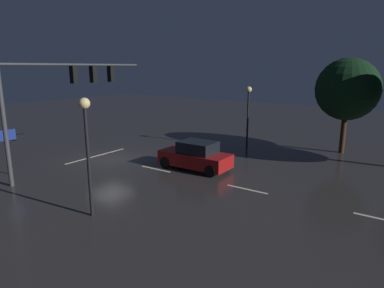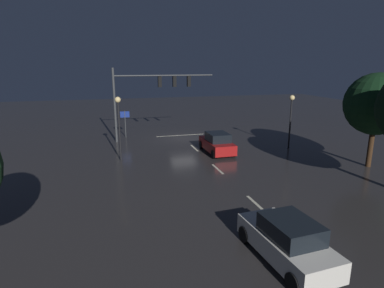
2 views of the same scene
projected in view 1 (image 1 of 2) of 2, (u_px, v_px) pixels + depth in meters
name	position (u px, v px, depth m)	size (l,w,h in m)	color
ground_plane	(110.00, 159.00, 22.35)	(80.00, 80.00, 0.00)	#2D2B2B
traffic_signal_assembly	(63.00, 87.00, 18.96)	(9.52, 0.47, 6.83)	#383A3D
lane_dash_far	(156.00, 169.00, 20.13)	(2.20, 0.16, 0.01)	beige
lane_dash_mid	(247.00, 189.00, 16.79)	(2.20, 0.16, 0.01)	beige
lane_dash_near	(383.00, 219.00, 13.46)	(2.20, 0.16, 0.01)	beige
stop_bar	(96.00, 156.00, 23.10)	(5.00, 0.16, 0.01)	beige
car_approaching	(196.00, 156.00, 19.99)	(1.92, 4.38, 1.70)	maroon
street_lamp_left_kerb	(248.00, 105.00, 24.59)	(0.44, 0.44, 4.60)	black
street_lamp_right_kerb	(87.00, 134.00, 13.08)	(0.44, 0.44, 4.84)	black
route_sign	(8.00, 142.00, 18.64)	(0.90, 0.10, 2.65)	#383A3D
tree_left_far	(347.00, 89.00, 23.04)	(4.27, 4.27, 6.62)	#382314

